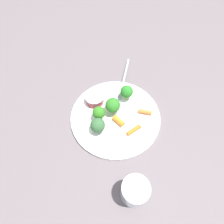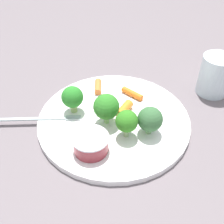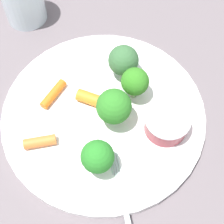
% 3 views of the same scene
% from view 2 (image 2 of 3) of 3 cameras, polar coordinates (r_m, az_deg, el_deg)
% --- Properties ---
extents(ground_plane, '(2.40, 2.40, 0.00)m').
position_cam_2_polar(ground_plane, '(0.51, 0.39, -2.16)').
color(ground_plane, '#645A5E').
extents(plate, '(0.29, 0.29, 0.01)m').
position_cam_2_polar(plate, '(0.51, 0.39, -1.67)').
color(plate, white).
rests_on(plate, ground_plane).
extents(sauce_cup, '(0.06, 0.06, 0.03)m').
position_cam_2_polar(sauce_cup, '(0.44, -4.28, -6.84)').
color(sauce_cup, maroon).
rests_on(sauce_cup, plate).
extents(broccoli_floret_0, '(0.04, 0.04, 0.05)m').
position_cam_2_polar(broccoli_floret_0, '(0.46, 8.17, -1.59)').
color(broccoli_floret_0, '#83B673').
rests_on(broccoli_floret_0, plate).
extents(broccoli_floret_1, '(0.04, 0.04, 0.06)m').
position_cam_2_polar(broccoli_floret_1, '(0.50, -8.49, 3.12)').
color(broccoli_floret_1, '#96B767').
rests_on(broccoli_floret_1, plate).
extents(broccoli_floret_2, '(0.05, 0.05, 0.06)m').
position_cam_2_polar(broccoli_floret_2, '(0.47, -1.23, 1.09)').
color(broccoli_floret_2, '#88C372').
rests_on(broccoli_floret_2, plate).
extents(broccoli_floret_3, '(0.04, 0.04, 0.05)m').
position_cam_2_polar(broccoli_floret_3, '(0.45, 3.18, -2.04)').
color(broccoli_floret_3, '#8DA974').
rests_on(broccoli_floret_3, plate).
extents(carrot_stick_0, '(0.02, 0.04, 0.02)m').
position_cam_2_polar(carrot_stick_0, '(0.51, 2.68, 0.66)').
color(carrot_stick_0, orange).
rests_on(carrot_stick_0, plate).
extents(carrot_stick_1, '(0.05, 0.03, 0.01)m').
position_cam_2_polar(carrot_stick_1, '(0.55, 4.36, 3.97)').
color(carrot_stick_1, orange).
rests_on(carrot_stick_1, plate).
extents(carrot_stick_2, '(0.03, 0.04, 0.01)m').
position_cam_2_polar(carrot_stick_2, '(0.57, -3.02, 5.46)').
color(carrot_stick_2, orange).
rests_on(carrot_stick_2, plate).
extents(fork, '(0.18, 0.10, 0.00)m').
position_cam_2_polar(fork, '(0.52, -17.17, -1.44)').
color(fork, '#ADBFC0').
rests_on(fork, plate).
extents(drinking_glass, '(0.07, 0.07, 0.08)m').
position_cam_2_polar(drinking_glass, '(0.60, 21.27, 7.37)').
color(drinking_glass, silver).
rests_on(drinking_glass, ground_plane).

